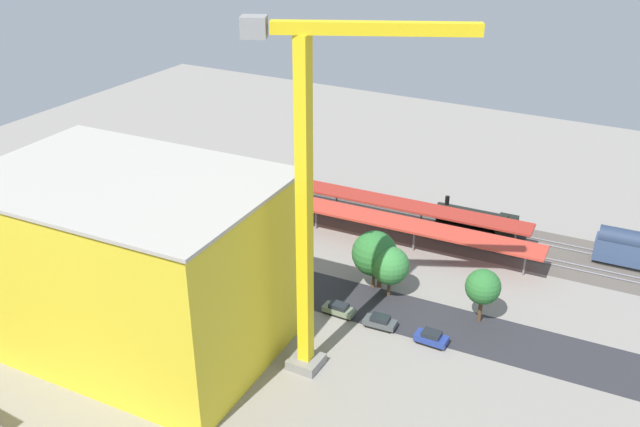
% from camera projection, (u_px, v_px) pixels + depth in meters
% --- Properties ---
extents(ground_plane, '(174.92, 174.92, 0.00)m').
position_uv_depth(ground_plane, '(278.00, 258.00, 104.01)').
color(ground_plane, gray).
rests_on(ground_plane, ground).
extents(rail_bed, '(109.77, 17.91, 0.01)m').
position_uv_depth(rail_bed, '(337.00, 208.00, 119.40)').
color(rail_bed, '#5B544C').
rests_on(rail_bed, ground).
extents(street_asphalt, '(109.59, 13.17, 0.01)m').
position_uv_depth(street_asphalt, '(257.00, 275.00, 99.50)').
color(street_asphalt, '#2D2D33').
rests_on(street_asphalt, ground).
extents(track_rails, '(109.25, 11.48, 0.12)m').
position_uv_depth(track_rails, '(337.00, 207.00, 119.32)').
color(track_rails, '#9E9EA8').
rests_on(track_rails, ground).
extents(platform_canopy_near, '(55.50, 6.80, 4.33)m').
position_uv_depth(platform_canopy_near, '(364.00, 216.00, 107.54)').
color(platform_canopy_near, '#C63D2D').
rests_on(platform_canopy_near, ground).
extents(platform_canopy_far, '(49.59, 6.08, 4.47)m').
position_uv_depth(platform_canopy_far, '(378.00, 200.00, 112.46)').
color(platform_canopy_far, '#A82D23').
rests_on(platform_canopy_far, ground).
extents(locomotive, '(14.40, 3.43, 5.24)m').
position_uv_depth(locomotive, '(480.00, 222.00, 110.53)').
color(locomotive, black).
rests_on(locomotive, ground).
extents(freight_coach_far, '(18.75, 3.82, 6.02)m').
position_uv_depth(freight_coach_far, '(231.00, 176.00, 124.25)').
color(freight_coach_far, black).
rests_on(freight_coach_far, ground).
extents(parked_car_0, '(4.04, 1.93, 1.68)m').
position_uv_depth(parked_car_0, '(431.00, 338.00, 84.71)').
color(parked_car_0, black).
rests_on(parked_car_0, ground).
extents(parked_car_1, '(4.25, 2.13, 1.57)m').
position_uv_depth(parked_car_1, '(380.00, 322.00, 87.83)').
color(parked_car_1, black).
rests_on(parked_car_1, ground).
extents(parked_car_2, '(4.25, 1.78, 1.60)m').
position_uv_depth(parked_car_2, '(339.00, 310.00, 90.34)').
color(parked_car_2, black).
rests_on(parked_car_2, ground).
extents(parked_car_3, '(4.75, 1.87, 1.67)m').
position_uv_depth(parked_car_3, '(291.00, 296.00, 93.24)').
color(parked_car_3, black).
rests_on(parked_car_3, ground).
extents(parked_car_4, '(4.28, 1.83, 1.54)m').
position_uv_depth(parked_car_4, '(254.00, 283.00, 96.27)').
color(parked_car_4, black).
rests_on(parked_car_4, ground).
extents(construction_building, '(34.90, 24.12, 21.09)m').
position_uv_depth(construction_building, '(132.00, 264.00, 81.54)').
color(construction_building, yellow).
rests_on(construction_building, ground).
extents(construction_roof_slab, '(35.52, 24.74, 0.40)m').
position_uv_depth(construction_roof_slab, '(120.00, 180.00, 76.81)').
color(construction_roof_slab, '#B7B2A8').
rests_on(construction_roof_slab, construction_building).
extents(tower_crane, '(20.85, 10.86, 40.04)m').
position_uv_depth(tower_crane, '(315.00, 188.00, 71.04)').
color(tower_crane, gray).
rests_on(tower_crane, ground).
extents(box_truck_0, '(9.95, 2.88, 3.59)m').
position_uv_depth(box_truck_0, '(157.00, 243.00, 104.62)').
color(box_truck_0, black).
rests_on(box_truck_0, ground).
extents(box_truck_1, '(9.62, 2.54, 3.63)m').
position_uv_depth(box_truck_1, '(212.00, 264.00, 98.76)').
color(box_truck_1, black).
rests_on(box_truck_1, ground).
extents(box_truck_2, '(8.98, 2.71, 3.55)m').
position_uv_depth(box_truck_2, '(242.00, 271.00, 97.30)').
color(box_truck_2, black).
rests_on(box_truck_2, ground).
extents(street_tree_0, '(4.53, 4.53, 7.43)m').
position_uv_depth(street_tree_0, '(483.00, 287.00, 87.06)').
color(street_tree_0, brown).
rests_on(street_tree_0, ground).
extents(street_tree_1, '(5.23, 5.23, 7.32)m').
position_uv_depth(street_tree_1, '(390.00, 266.00, 92.67)').
color(street_tree_1, brown).
rests_on(street_tree_1, ground).
extents(street_tree_2, '(4.46, 4.46, 6.48)m').
position_uv_depth(street_tree_2, '(380.00, 261.00, 94.78)').
color(street_tree_2, brown).
rests_on(street_tree_2, ground).
extents(street_tree_3, '(4.73, 4.73, 7.17)m').
position_uv_depth(street_tree_3, '(249.00, 225.00, 103.12)').
color(street_tree_3, brown).
rests_on(street_tree_3, ground).
extents(street_tree_4, '(6.18, 6.18, 8.11)m').
position_uv_depth(street_tree_4, '(148.00, 196.00, 111.87)').
color(street_tree_4, brown).
rests_on(street_tree_4, ground).
extents(street_tree_5, '(6.25, 6.25, 8.52)m').
position_uv_depth(street_tree_5, '(375.00, 253.00, 94.23)').
color(street_tree_5, brown).
rests_on(street_tree_5, ground).
extents(traffic_light, '(0.50, 0.36, 6.85)m').
position_uv_depth(traffic_light, '(136.00, 199.00, 112.03)').
color(traffic_light, '#333333').
rests_on(traffic_light, ground).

